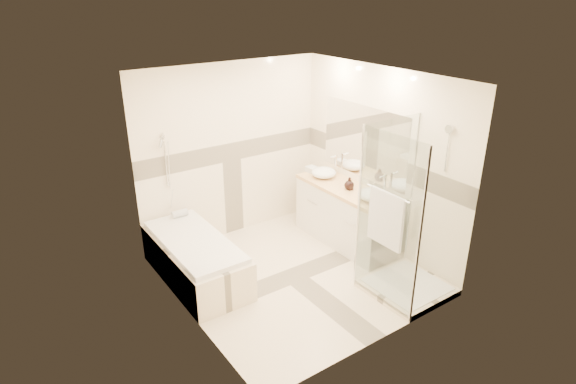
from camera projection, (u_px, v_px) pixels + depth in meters
room at (296, 183)px, 5.68m from camera, size 2.82×3.02×2.52m
bathtub at (195, 257)px, 5.96m from camera, size 0.75×1.70×0.56m
vanity at (345, 215)px, 6.78m from camera, size 0.58×1.62×0.85m
shower_enclosure at (399, 254)px, 5.64m from camera, size 0.96×0.93×2.04m
vessel_sink_near at (324, 172)px, 6.94m from camera, size 0.36×0.36×0.14m
vessel_sink_far at (372, 195)px, 6.20m from camera, size 0.37×0.37×0.15m
faucet_near at (335, 163)px, 7.02m from camera, size 0.12×0.03×0.30m
faucet_far at (384, 184)px, 6.27m from camera, size 0.12×0.03×0.30m
amenity_bottle_a at (350, 185)px, 6.51m from camera, size 0.07×0.07×0.15m
amenity_bottle_b at (349, 183)px, 6.52m from camera, size 0.14×0.14×0.17m
folded_towels at (314, 170)px, 7.13m from camera, size 0.17×0.25×0.08m
rolled_towel at (180, 213)px, 6.42m from camera, size 0.21×0.10×0.10m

